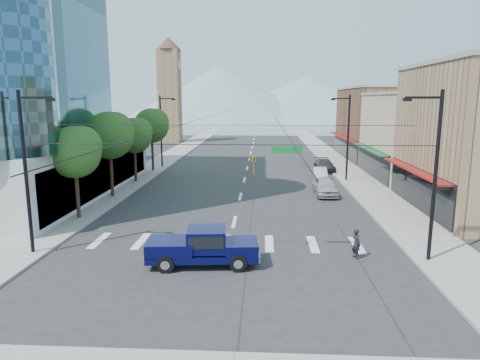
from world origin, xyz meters
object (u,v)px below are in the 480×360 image
(pickup_truck, at_px, (202,246))
(parked_car_mid, at_px, (320,174))
(parked_car_near, at_px, (325,186))
(parked_car_far, at_px, (325,165))
(pedestrian, at_px, (356,243))

(pickup_truck, xyz_separation_m, parked_car_mid, (9.23, 24.47, -0.36))
(parked_car_near, distance_m, parked_car_far, 13.32)
(pickup_truck, bearing_deg, pedestrian, 4.60)
(pedestrian, distance_m, parked_car_near, 15.67)
(parked_car_far, bearing_deg, pickup_truck, -112.30)
(pedestrian, height_order, parked_car_far, pedestrian)
(pickup_truck, height_order, parked_car_far, pickup_truck)
(pickup_truck, distance_m, pedestrian, 8.33)
(pickup_truck, height_order, parked_car_near, pickup_truck)
(pickup_truck, distance_m, parked_car_mid, 26.16)
(parked_car_near, bearing_deg, pedestrian, -92.68)
(pickup_truck, height_order, parked_car_mid, pickup_truck)
(parked_car_far, bearing_deg, parked_car_mid, -105.75)
(pickup_truck, distance_m, parked_car_near, 19.18)
(pickup_truck, relative_size, parked_car_near, 1.24)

